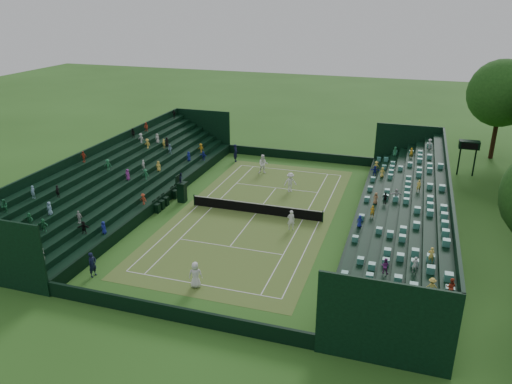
{
  "coord_description": "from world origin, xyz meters",
  "views": [
    {
      "loc": [
        11.97,
        -37.34,
        17.58
      ],
      "look_at": [
        0.0,
        0.0,
        2.0
      ],
      "focal_mm": 35.0,
      "sensor_mm": 36.0,
      "label": 1
    }
  ],
  "objects_px": {
    "tennis_net": "(256,208)",
    "umpire_chair": "(182,190)",
    "player_near_east": "(291,220)",
    "player_near_west": "(195,275)",
    "player_far_west": "(263,164)",
    "player_far_east": "(290,182)"
  },
  "relations": [
    {
      "from": "tennis_net",
      "to": "umpire_chair",
      "type": "height_order",
      "value": "umpire_chair"
    },
    {
      "from": "player_near_east",
      "to": "tennis_net",
      "type": "bearing_deg",
      "value": -52.51
    },
    {
      "from": "tennis_net",
      "to": "player_near_west",
      "type": "xyz_separation_m",
      "value": [
        -0.15,
        -12.21,
        0.37
      ]
    },
    {
      "from": "umpire_chair",
      "to": "player_far_west",
      "type": "relative_size",
      "value": 1.37
    },
    {
      "from": "player_near_east",
      "to": "player_far_west",
      "type": "xyz_separation_m",
      "value": [
        -6.09,
        12.3,
        0.17
      ]
    },
    {
      "from": "umpire_chair",
      "to": "player_near_east",
      "type": "xyz_separation_m",
      "value": [
        10.82,
        -2.65,
        -0.34
      ]
    },
    {
      "from": "player_near_west",
      "to": "player_far_east",
      "type": "bearing_deg",
      "value": -115.75
    },
    {
      "from": "player_far_east",
      "to": "umpire_chair",
      "type": "bearing_deg",
      "value": -178.03
    },
    {
      "from": "player_far_west",
      "to": "player_far_east",
      "type": "relative_size",
      "value": 1.06
    },
    {
      "from": "player_near_east",
      "to": "umpire_chair",
      "type": "bearing_deg",
      "value": -35.38
    },
    {
      "from": "tennis_net",
      "to": "player_near_west",
      "type": "height_order",
      "value": "player_near_west"
    },
    {
      "from": "tennis_net",
      "to": "player_far_west",
      "type": "relative_size",
      "value": 5.75
    },
    {
      "from": "player_near_west",
      "to": "player_near_east",
      "type": "relative_size",
      "value": 1.05
    },
    {
      "from": "player_far_east",
      "to": "player_near_west",
      "type": "bearing_deg",
      "value": -125.14
    },
    {
      "from": "tennis_net",
      "to": "player_near_east",
      "type": "height_order",
      "value": "player_near_east"
    },
    {
      "from": "player_near_west",
      "to": "player_far_east",
      "type": "relative_size",
      "value": 0.94
    },
    {
      "from": "tennis_net",
      "to": "player_near_east",
      "type": "distance_m",
      "value": 4.23
    },
    {
      "from": "tennis_net",
      "to": "umpire_chair",
      "type": "relative_size",
      "value": 4.2
    },
    {
      "from": "player_near_east",
      "to": "player_far_east",
      "type": "distance_m",
      "value": 8.32
    },
    {
      "from": "player_near_west",
      "to": "player_near_east",
      "type": "bearing_deg",
      "value": -131.03
    },
    {
      "from": "player_near_west",
      "to": "player_near_east",
      "type": "xyz_separation_m",
      "value": [
        3.78,
        10.04,
        -0.05
      ]
    },
    {
      "from": "umpire_chair",
      "to": "player_far_west",
      "type": "xyz_separation_m",
      "value": [
        4.74,
        9.66,
        -0.17
      ]
    }
  ]
}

